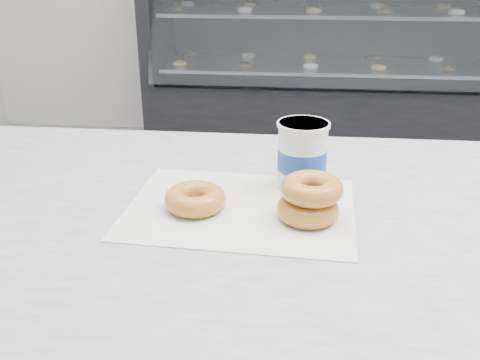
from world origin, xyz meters
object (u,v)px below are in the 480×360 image
object	(u,v)px
display_case	(341,79)
donut_stack	(310,199)
coffee_cup	(302,155)
donut_single	(195,199)

from	to	relation	value
display_case	donut_stack	distance (m)	2.77
display_case	coffee_cup	distance (m)	2.66
donut_stack	coffee_cup	xyz separation A→B (m)	(-0.01, 0.11, 0.02)
donut_single	coffee_cup	xyz separation A→B (m)	(0.16, 0.10, 0.04)
coffee_cup	donut_stack	bearing A→B (deg)	-68.19
display_case	donut_single	bearing A→B (deg)	-99.27
donut_stack	coffee_cup	size ratio (longest dim) A/B	1.14
donut_single	donut_stack	xyz separation A→B (m)	(0.17, -0.02, 0.02)
donut_single	donut_stack	size ratio (longest dim) A/B	0.73
donut_stack	coffee_cup	distance (m)	0.11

